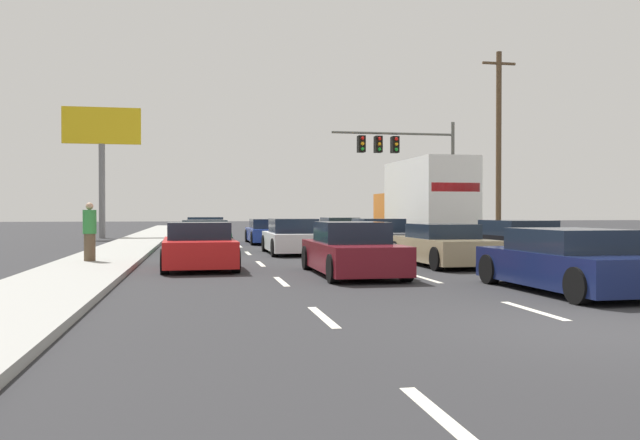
{
  "coord_description": "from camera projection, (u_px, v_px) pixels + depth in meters",
  "views": [
    {
      "loc": [
        -5.23,
        -7.88,
        1.58
      ],
      "look_at": [
        -0.92,
        15.31,
        1.26
      ],
      "focal_mm": 36.84,
      "sensor_mm": 36.0,
      "label": 1
    }
  ],
  "objects": [
    {
      "name": "car_blue",
      "position": [
        267.0,
        232.0,
        32.01
      ],
      "size": [
        1.92,
        4.42,
        1.2
      ],
      "color": "#1E389E",
      "rests_on": "ground_plane"
    },
    {
      "name": "box_truck",
      "position": [
        423.0,
        198.0,
        29.96
      ],
      "size": [
        2.62,
        8.01,
        3.85
      ],
      "color": "white",
      "rests_on": "ground_plane"
    },
    {
      "name": "traffic_signal_mast",
      "position": [
        399.0,
        152.0,
        37.99
      ],
      "size": [
        7.38,
        0.69,
        6.82
      ],
      "color": "#595B56",
      "rests_on": "ground_plane"
    },
    {
      "name": "sidewalk_right",
      "position": [
        496.0,
        244.0,
        29.87
      ],
      "size": [
        2.37,
        80.0,
        0.14
      ],
      "primitive_type": "cube",
      "color": "#9E9E99",
      "rests_on": "ground_plane"
    },
    {
      "name": "sidewalk_left",
      "position": [
        126.0,
        248.0,
        26.9
      ],
      "size": [
        2.37,
        80.0,
        0.14
      ],
      "primitive_type": "cube",
      "color": "#9E9E99",
      "rests_on": "ground_plane"
    },
    {
      "name": "car_maroon",
      "position": [
        352.0,
        251.0,
        16.19
      ],
      "size": [
        1.89,
        4.53,
        1.31
      ],
      "color": "maroon",
      "rests_on": "ground_plane"
    },
    {
      "name": "car_navy",
      "position": [
        570.0,
        262.0,
        12.84
      ],
      "size": [
        2.12,
        4.39,
        1.23
      ],
      "color": "#141E4C",
      "rests_on": "ground_plane"
    },
    {
      "name": "pedestrian_near_corner",
      "position": [
        90.0,
        232.0,
        18.92
      ],
      "size": [
        0.38,
        0.38,
        1.69
      ],
      "color": "brown",
      "rests_on": "sidewalk_left"
    },
    {
      "name": "car_red",
      "position": [
        199.0,
        247.0,
        17.98
      ],
      "size": [
        2.08,
        4.07,
        1.28
      ],
      "color": "red",
      "rests_on": "ground_plane"
    },
    {
      "name": "car_green",
      "position": [
        205.0,
        237.0,
        25.21
      ],
      "size": [
        1.98,
        4.41,
        1.24
      ],
      "color": "#196B38",
      "rests_on": "ground_plane"
    },
    {
      "name": "car_white",
      "position": [
        292.0,
        238.0,
        24.19
      ],
      "size": [
        1.9,
        4.19,
        1.3
      ],
      "color": "white",
      "rests_on": "ground_plane"
    },
    {
      "name": "ground_plane",
      "position": [
        303.0,
        242.0,
        33.3
      ],
      "size": [
        140.0,
        140.0,
        0.0
      ],
      "primitive_type": "plane",
      "color": "#2B2B2D"
    },
    {
      "name": "car_black",
      "position": [
        517.0,
        241.0,
        21.15
      ],
      "size": [
        2.02,
        4.6,
        1.29
      ],
      "color": "black",
      "rests_on": "ground_plane"
    },
    {
      "name": "lane_markings",
      "position": [
        305.0,
        243.0,
        32.52
      ],
      "size": [
        6.94,
        57.0,
        0.01
      ],
      "color": "silver",
      "rests_on": "ground_plane"
    },
    {
      "name": "car_tan",
      "position": [
        443.0,
        246.0,
        19.11
      ],
      "size": [
        2.0,
        4.48,
        1.21
      ],
      "color": "tan",
      "rests_on": "ground_plane"
    },
    {
      "name": "utility_pole_mid",
      "position": [
        499.0,
        144.0,
        33.92
      ],
      "size": [
        1.8,
        0.28,
        9.82
      ],
      "color": "brown",
      "rests_on": "ground_plane"
    },
    {
      "name": "car_silver",
      "position": [
        205.0,
        232.0,
        31.84
      ],
      "size": [
        2.02,
        4.65,
        1.29
      ],
      "color": "#B7BABF",
      "rests_on": "ground_plane"
    },
    {
      "name": "roadside_billboard",
      "position": [
        102.0,
        144.0,
        37.95
      ],
      "size": [
        4.4,
        0.36,
        7.59
      ],
      "color": "slate",
      "rests_on": "ground_plane"
    },
    {
      "name": "car_gray",
      "position": [
        378.0,
        236.0,
        26.17
      ],
      "size": [
        2.02,
        4.36,
        1.28
      ],
      "color": "slate",
      "rests_on": "ground_plane"
    },
    {
      "name": "car_yellow",
      "position": [
        338.0,
        232.0,
        32.36
      ],
      "size": [
        1.98,
        4.51,
        1.26
      ],
      "color": "yellow",
      "rests_on": "ground_plane"
    }
  ]
}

